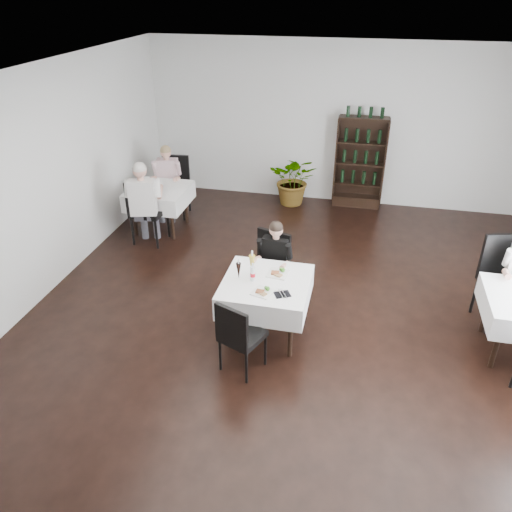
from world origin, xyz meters
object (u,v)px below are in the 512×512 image
at_px(wine_shelf, 360,164).
at_px(main_table, 266,292).
at_px(potted_tree, 294,180).
at_px(diner_main, 274,259).

height_order(wine_shelf, main_table, wine_shelf).
relative_size(main_table, potted_tree, 1.03).
height_order(main_table, potted_tree, potted_tree).
distance_m(potted_tree, diner_main, 3.51).
bearing_deg(main_table, diner_main, 92.44).
relative_size(potted_tree, diner_main, 0.81).
distance_m(wine_shelf, diner_main, 3.80).
bearing_deg(main_table, potted_tree, 94.20).
relative_size(wine_shelf, main_table, 1.70).
xyz_separation_m(main_table, potted_tree, (-0.30, 4.12, -0.12)).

